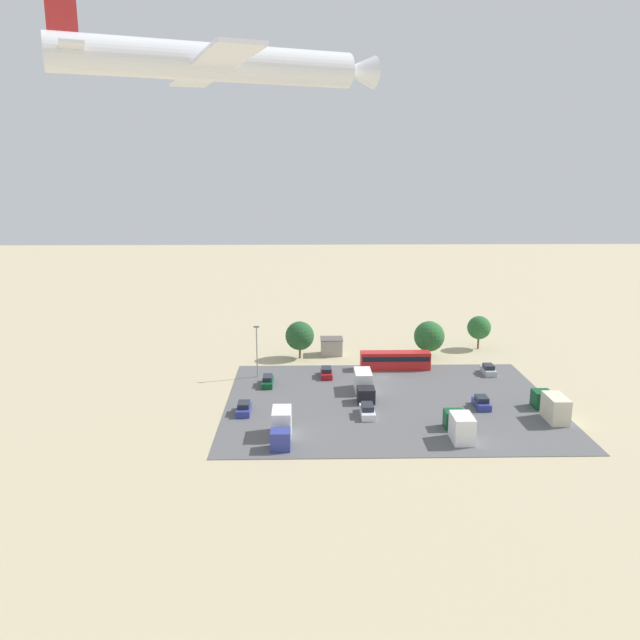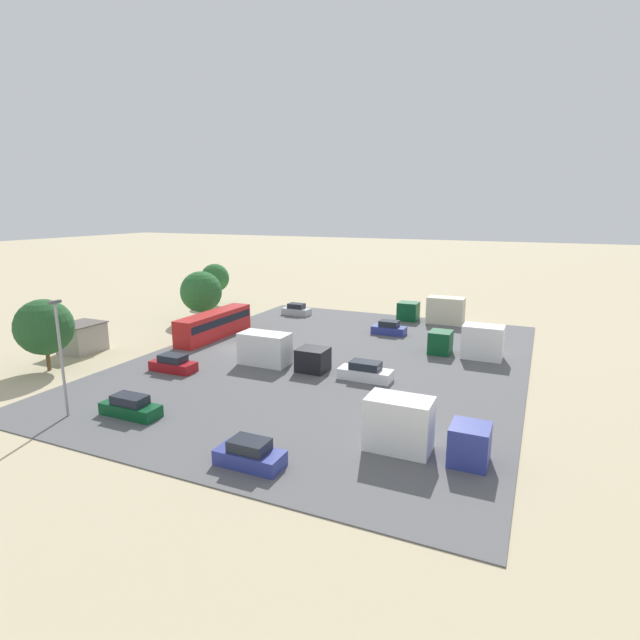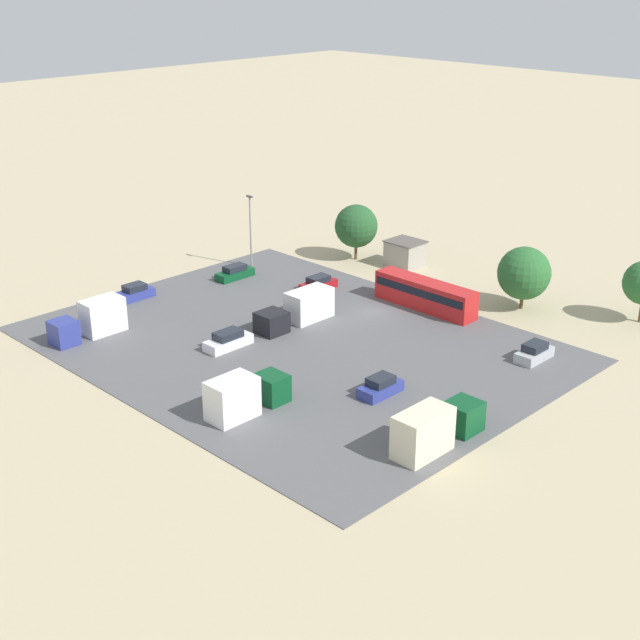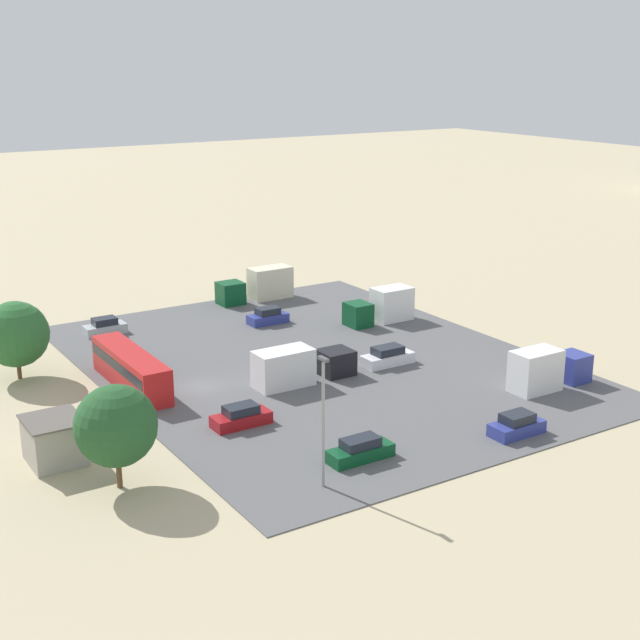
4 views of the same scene
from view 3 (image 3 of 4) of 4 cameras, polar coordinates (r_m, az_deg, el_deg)
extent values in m
plane|color=tan|center=(93.05, 3.45, 0.45)|extent=(400.00, 400.00, 0.00)
cube|color=#565659|center=(85.44, -1.65, -1.53)|extent=(47.90, 36.78, 0.08)
cube|color=#9E998E|center=(107.31, 5.47, 4.24)|extent=(3.92, 3.49, 2.99)
cube|color=#59514C|center=(106.84, 5.50, 5.03)|extent=(4.16, 3.73, 0.12)
cube|color=red|center=(94.09, 6.75, 1.63)|extent=(11.92, 2.44, 3.03)
cube|color=black|center=(93.91, 6.76, 1.94)|extent=(11.44, 2.48, 0.85)
cube|color=silver|center=(84.82, -5.89, -1.45)|extent=(1.91, 4.78, 0.96)
cube|color=#1E232D|center=(84.50, -5.91, -0.93)|extent=(1.61, 2.68, 0.70)
cube|color=navy|center=(75.65, 3.89, -4.44)|extent=(1.88, 4.06, 0.95)
cube|color=#1E232D|center=(75.29, 3.91, -3.88)|extent=(1.58, 2.27, 0.70)
cube|color=#0C4723|center=(103.14, -5.46, 2.92)|extent=(1.71, 4.67, 0.91)
cube|color=#1E232D|center=(102.88, -5.48, 3.34)|extent=(1.43, 2.62, 0.67)
cube|color=#ADB2B7|center=(84.18, 13.55, -2.18)|extent=(1.86, 4.02, 0.95)
cube|color=#1E232D|center=(83.85, 13.60, -1.66)|extent=(1.56, 2.25, 0.70)
cube|color=navy|center=(98.54, -11.75, 1.62)|extent=(1.89, 4.12, 0.94)
cube|color=#1E232D|center=(98.26, -11.79, 2.06)|extent=(1.59, 2.31, 0.69)
cube|color=maroon|center=(99.10, -0.11, 2.21)|extent=(1.85, 4.40, 0.91)
cube|color=#1E232D|center=(98.83, -0.11, 2.64)|extent=(1.55, 2.47, 0.67)
cube|color=#0C4723|center=(74.25, -3.12, -4.35)|extent=(2.57, 2.24, 2.38)
cube|color=white|center=(71.59, -5.64, -5.04)|extent=(2.57, 3.97, 3.39)
cube|color=navy|center=(88.19, -16.08, -0.78)|extent=(2.42, 2.29, 2.40)
cube|color=white|center=(89.95, -13.74, 0.27)|extent=(2.42, 4.08, 3.43)
cube|color=black|center=(87.53, -3.12, -0.16)|extent=(2.55, 2.74, 2.17)
cube|color=white|center=(90.64, -0.70, 1.00)|extent=(2.55, 4.87, 3.10)
cube|color=#0C4723|center=(70.52, 9.13, -6.11)|extent=(2.48, 2.65, 2.45)
cube|color=beige|center=(66.72, 6.60, -7.20)|extent=(2.48, 4.70, 3.50)
cylinder|color=brown|center=(96.12, 12.78, 1.24)|extent=(0.36, 0.36, 1.85)
sphere|color=#28602D|center=(95.11, 12.93, 2.94)|extent=(5.58, 5.58, 5.58)
cylinder|color=brown|center=(109.40, 2.31, 4.47)|extent=(0.36, 0.36, 2.26)
sphere|color=#235128|center=(108.50, 2.33, 6.03)|extent=(5.23, 5.23, 5.23)
cylinder|color=gray|center=(105.99, -4.46, 5.61)|extent=(0.20, 0.20, 8.35)
cube|color=#4C4C51|center=(104.83, -4.53, 7.89)|extent=(0.90, 0.28, 0.20)
camera|label=1|loc=(76.33, -71.28, 6.15)|focal=35.00mm
camera|label=2|loc=(108.54, -25.97, 9.72)|focal=28.00mm
camera|label=4|loc=(152.66, -7.68, 18.97)|focal=50.00mm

